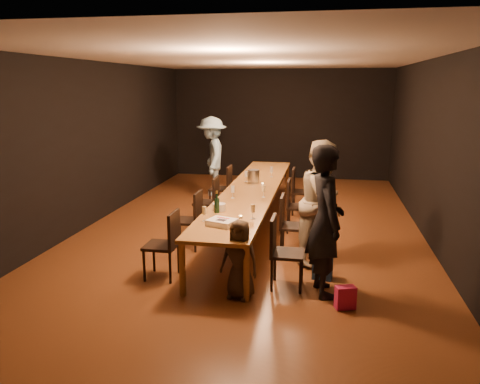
% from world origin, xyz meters
% --- Properties ---
extents(ground, '(10.00, 10.00, 0.00)m').
position_xyz_m(ground, '(0.00, 0.00, 0.00)').
color(ground, '#4B2912').
rests_on(ground, ground).
extents(room_shell, '(6.04, 10.04, 3.02)m').
position_xyz_m(room_shell, '(0.00, 0.00, 2.08)').
color(room_shell, black).
rests_on(room_shell, ground).
extents(table, '(0.90, 6.00, 0.75)m').
position_xyz_m(table, '(0.00, 0.00, 0.70)').
color(table, olive).
rests_on(table, ground).
extents(chair_right_0, '(0.42, 0.42, 0.93)m').
position_xyz_m(chair_right_0, '(0.85, -2.40, 0.47)').
color(chair_right_0, black).
rests_on(chair_right_0, ground).
extents(chair_right_1, '(0.42, 0.42, 0.93)m').
position_xyz_m(chair_right_1, '(0.85, -1.20, 0.47)').
color(chair_right_1, black).
rests_on(chair_right_1, ground).
extents(chair_right_2, '(0.42, 0.42, 0.93)m').
position_xyz_m(chair_right_2, '(0.85, 0.00, 0.47)').
color(chair_right_2, black).
rests_on(chair_right_2, ground).
extents(chair_right_3, '(0.42, 0.42, 0.93)m').
position_xyz_m(chair_right_3, '(0.85, 1.20, 0.47)').
color(chair_right_3, black).
rests_on(chair_right_3, ground).
extents(chair_left_0, '(0.42, 0.42, 0.93)m').
position_xyz_m(chair_left_0, '(-0.85, -2.40, 0.47)').
color(chair_left_0, black).
rests_on(chair_left_0, ground).
extents(chair_left_1, '(0.42, 0.42, 0.93)m').
position_xyz_m(chair_left_1, '(-0.85, -1.20, 0.47)').
color(chair_left_1, black).
rests_on(chair_left_1, ground).
extents(chair_left_2, '(0.42, 0.42, 0.93)m').
position_xyz_m(chair_left_2, '(-0.85, 0.00, 0.47)').
color(chair_left_2, black).
rests_on(chair_left_2, ground).
extents(chair_left_3, '(0.42, 0.42, 0.93)m').
position_xyz_m(chair_left_3, '(-0.85, 1.20, 0.47)').
color(chair_left_3, black).
rests_on(chair_left_3, ground).
extents(woman_birthday, '(0.62, 0.78, 1.88)m').
position_xyz_m(woman_birthday, '(1.31, -2.49, 0.94)').
color(woman_birthday, black).
rests_on(woman_birthday, ground).
extents(woman_tan, '(0.97, 1.08, 1.81)m').
position_xyz_m(woman_tan, '(1.26, -1.40, 0.90)').
color(woman_tan, tan).
rests_on(woman_tan, ground).
extents(man_blue, '(1.00, 1.34, 1.85)m').
position_xyz_m(man_blue, '(-1.35, 2.53, 0.92)').
color(man_blue, '#8CBAD8').
rests_on(man_blue, ground).
extents(child, '(0.54, 0.41, 0.99)m').
position_xyz_m(child, '(0.30, -2.81, 0.49)').
color(child, '#392D20').
rests_on(child, ground).
extents(gift_bag_red, '(0.26, 0.19, 0.27)m').
position_xyz_m(gift_bag_red, '(1.57, -2.89, 0.14)').
color(gift_bag_red, '#D5205F').
rests_on(gift_bag_red, ground).
extents(gift_bag_blue, '(0.28, 0.21, 0.32)m').
position_xyz_m(gift_bag_blue, '(1.30, -2.06, 0.16)').
color(gift_bag_blue, '#214A92').
rests_on(gift_bag_blue, ground).
extents(birthday_cake, '(0.43, 0.38, 0.08)m').
position_xyz_m(birthday_cake, '(-0.03, -2.30, 0.79)').
color(birthday_cake, white).
rests_on(birthday_cake, table).
extents(plate_stack, '(0.20, 0.20, 0.11)m').
position_xyz_m(plate_stack, '(-0.23, -1.58, 0.80)').
color(plate_stack, silver).
rests_on(plate_stack, table).
extents(champagne_bottle, '(0.08, 0.08, 0.32)m').
position_xyz_m(champagne_bottle, '(-0.24, -1.69, 0.91)').
color(champagne_bottle, black).
rests_on(champagne_bottle, table).
extents(ice_bucket, '(0.23, 0.23, 0.24)m').
position_xyz_m(ice_bucket, '(-0.05, 0.54, 0.87)').
color(ice_bucket, '#BCBCC1').
rests_on(ice_bucket, table).
extents(wineglass_0, '(0.06, 0.06, 0.21)m').
position_xyz_m(wineglass_0, '(-0.31, -2.15, 0.85)').
color(wineglass_0, beige).
rests_on(wineglass_0, table).
extents(wineglass_1, '(0.06, 0.06, 0.21)m').
position_xyz_m(wineglass_1, '(0.32, -1.92, 0.85)').
color(wineglass_1, beige).
rests_on(wineglass_1, table).
extents(wineglass_2, '(0.06, 0.06, 0.21)m').
position_xyz_m(wineglass_2, '(-0.19, -0.78, 0.85)').
color(wineglass_2, silver).
rests_on(wineglass_2, table).
extents(wineglass_3, '(0.06, 0.06, 0.21)m').
position_xyz_m(wineglass_3, '(0.30, -0.62, 0.85)').
color(wineglass_3, beige).
rests_on(wineglass_3, table).
extents(wineglass_4, '(0.06, 0.06, 0.21)m').
position_xyz_m(wineglass_4, '(-0.20, 0.58, 0.85)').
color(wineglass_4, silver).
rests_on(wineglass_4, table).
extents(wineglass_5, '(0.06, 0.06, 0.21)m').
position_xyz_m(wineglass_5, '(0.22, 1.14, 0.85)').
color(wineglass_5, silver).
rests_on(wineglass_5, table).
extents(tealight_near, '(0.05, 0.05, 0.03)m').
position_xyz_m(tealight_near, '(0.15, -1.92, 0.77)').
color(tealight_near, '#B2B7B2').
rests_on(tealight_near, table).
extents(tealight_mid, '(0.05, 0.05, 0.03)m').
position_xyz_m(tealight_mid, '(0.15, 0.33, 0.77)').
color(tealight_mid, '#B2B7B2').
rests_on(tealight_mid, table).
extents(tealight_far, '(0.05, 0.05, 0.03)m').
position_xyz_m(tealight_far, '(0.15, 1.80, 0.77)').
color(tealight_far, '#B2B7B2').
rests_on(tealight_far, table).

